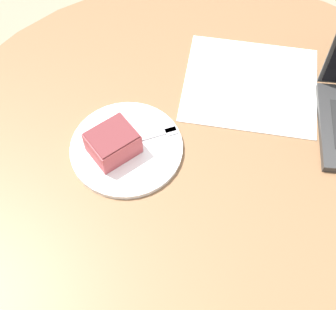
{
  "coord_description": "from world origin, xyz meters",
  "views": [
    {
      "loc": [
        0.21,
        0.46,
        1.6
      ],
      "look_at": [
        0.08,
        -0.06,
        0.75
      ],
      "focal_mm": 50.0,
      "sensor_mm": 36.0,
      "label": 1
    }
  ],
  "objects": [
    {
      "name": "plate",
      "position": [
        0.16,
        -0.12,
        0.72
      ],
      "size": [
        0.25,
        0.25,
        0.01
      ],
      "color": "white",
      "rests_on": "dining_table"
    },
    {
      "name": "paper_document",
      "position": [
        -0.17,
        -0.24,
        0.71
      ],
      "size": [
        0.41,
        0.39,
        0.0
      ],
      "rotation": [
        0.0,
        0.0,
        -0.41
      ],
      "color": "white",
      "rests_on": "dining_table"
    },
    {
      "name": "ground_plane",
      "position": [
        0.0,
        0.0,
        0.0
      ],
      "size": [
        12.0,
        12.0,
        0.0
      ],
      "primitive_type": "plane",
      "color": "gray"
    },
    {
      "name": "fork",
      "position": [
        0.11,
        -0.14,
        0.73
      ],
      "size": [
        0.17,
        0.03,
        0.0
      ],
      "rotation": [
        0.0,
        0.0,
        3.23
      ],
      "color": "silver",
      "rests_on": "plate"
    },
    {
      "name": "dining_table",
      "position": [
        0.0,
        0.0,
        0.61
      ],
      "size": [
        1.35,
        1.35,
        0.71
      ],
      "color": "brown",
      "rests_on": "ground_plane"
    },
    {
      "name": "cake_slice",
      "position": [
        0.19,
        -0.12,
        0.76
      ],
      "size": [
        0.12,
        0.12,
        0.06
      ],
      "rotation": [
        0.0,
        0.0,
        0.4
      ],
      "color": "#B74C51",
      "rests_on": "plate"
    }
  ]
}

